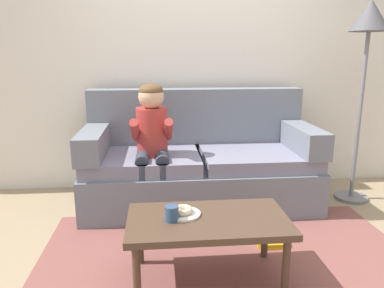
% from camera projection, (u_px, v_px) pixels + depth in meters
% --- Properties ---
extents(ground, '(10.00, 10.00, 0.00)m').
position_uv_depth(ground, '(222.00, 247.00, 2.62)').
color(ground, '#9E896B').
extents(wall_back, '(8.00, 0.10, 2.80)m').
position_uv_depth(wall_back, '(200.00, 47.00, 3.64)').
color(wall_back, silver).
rests_on(wall_back, ground).
extents(area_rug, '(2.49, 1.68, 0.01)m').
position_uv_depth(area_rug, '(229.00, 266.00, 2.38)').
color(area_rug, brown).
rests_on(area_rug, ground).
extents(couch, '(2.02, 0.90, 1.02)m').
position_uv_depth(couch, '(199.00, 164.00, 3.36)').
color(couch, slate).
rests_on(couch, ground).
extents(coffee_table, '(0.94, 0.52, 0.40)m').
position_uv_depth(coffee_table, '(208.00, 225.00, 2.17)').
color(coffee_table, '#4C3828').
rests_on(coffee_table, ground).
extents(person_child, '(0.34, 0.58, 1.10)m').
position_uv_depth(person_child, '(152.00, 137.00, 3.04)').
color(person_child, '#AD3833').
rests_on(person_child, ground).
extents(plate, '(0.21, 0.21, 0.01)m').
position_uv_depth(plate, '(183.00, 214.00, 2.19)').
color(plate, white).
rests_on(plate, coffee_table).
extents(donut, '(0.17, 0.17, 0.04)m').
position_uv_depth(donut, '(183.00, 210.00, 2.18)').
color(donut, beige).
rests_on(donut, plate).
extents(mug, '(0.08, 0.08, 0.09)m').
position_uv_depth(mug, '(172.00, 213.00, 2.11)').
color(mug, '#334C72').
rests_on(mug, coffee_table).
extents(toy_controller, '(0.23, 0.09, 0.05)m').
position_uv_depth(toy_controller, '(273.00, 245.00, 2.60)').
color(toy_controller, gold).
rests_on(toy_controller, ground).
extents(floor_lamp, '(0.33, 0.33, 1.78)m').
position_uv_depth(floor_lamp, '(368.00, 38.00, 3.15)').
color(floor_lamp, slate).
rests_on(floor_lamp, ground).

